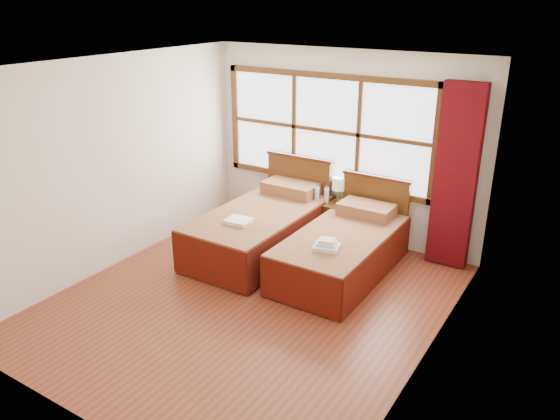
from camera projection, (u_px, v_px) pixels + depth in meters
The scene contains 15 objects.
floor at pixel (250, 301), 6.19m from camera, with size 4.50×4.50×0.00m, color brown.
ceiling at pixel (245, 66), 5.24m from camera, with size 4.50×4.50×0.00m, color white.
wall_back at pixel (343, 146), 7.49m from camera, with size 4.00×4.00×0.00m, color silver.
wall_left at pixel (115, 164), 6.71m from camera, with size 4.50×4.50×0.00m, color silver.
wall_right at pixel (436, 235), 4.72m from camera, with size 4.50×4.50×0.00m, color silver.
window at pixel (326, 130), 7.51m from camera, with size 3.16×0.06×1.56m.
curtain at pixel (456, 177), 6.63m from camera, with size 0.50×0.16×2.30m, color #5A090E.
bed_left at pixel (263, 227), 7.32m from camera, with size 1.13×2.19×1.10m.
bed_right at pixel (343, 249), 6.74m from camera, with size 1.04×2.06×1.01m.
nightstand at pixel (327, 220), 7.70m from camera, with size 0.41×0.41×0.55m.
towels_left at pixel (239, 221), 6.80m from camera, with size 0.33×0.30×0.05m.
towels_right at pixel (327, 245), 6.21m from camera, with size 0.34×0.31×0.12m.
lamp at pixel (339, 184), 7.55m from camera, with size 0.18×0.18×0.34m.
bottle_near at pixel (317, 195), 7.55m from camera, with size 0.07×0.07×0.25m.
bottle_far at pixel (327, 195), 7.53m from camera, with size 0.06×0.06×0.24m.
Camera 1 is at (3.16, -4.37, 3.23)m, focal length 35.00 mm.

